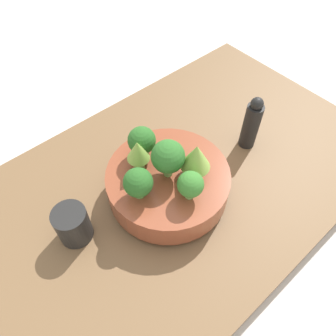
# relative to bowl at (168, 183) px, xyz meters

# --- Properties ---
(ground_plane) EXTENTS (6.00, 6.00, 0.00)m
(ground_plane) POSITION_rel_bowl_xyz_m (0.02, -0.02, -0.09)
(ground_plane) COLOR silver
(table) EXTENTS (1.16, 0.63, 0.04)m
(table) POSITION_rel_bowl_xyz_m (0.02, -0.02, -0.07)
(table) COLOR brown
(table) RESTS_ON ground_plane
(bowl) EXTENTS (0.27, 0.27, 0.08)m
(bowl) POSITION_rel_bowl_xyz_m (0.00, 0.00, 0.00)
(bowl) COLOR brown
(bowl) RESTS_ON table
(broccoli_floret_back) EXTENTS (0.05, 0.05, 0.07)m
(broccoli_floret_back) POSITION_rel_bowl_xyz_m (0.00, 0.07, 0.07)
(broccoli_floret_back) COLOR #7AB256
(broccoli_floret_back) RESTS_ON bowl
(romanesco_piece_near) EXTENTS (0.05, 0.05, 0.08)m
(romanesco_piece_near) POSITION_rel_bowl_xyz_m (0.04, -0.05, 0.09)
(romanesco_piece_near) COLOR #609347
(romanesco_piece_near) RESTS_ON bowl
(broccoli_floret_front) EXTENTS (0.06, 0.06, 0.08)m
(broccoli_floret_front) POSITION_rel_bowl_xyz_m (0.01, -0.08, 0.08)
(broccoli_floret_front) COLOR #7AB256
(broccoli_floret_front) RESTS_ON bowl
(broccoli_floret_right) EXTENTS (0.06, 0.06, 0.07)m
(broccoli_floret_right) POSITION_rel_bowl_xyz_m (0.08, 0.00, 0.08)
(broccoli_floret_right) COLOR #6BA34C
(broccoli_floret_right) RESTS_ON bowl
(broccoli_floret_center) EXTENTS (0.07, 0.07, 0.09)m
(broccoli_floret_center) POSITION_rel_bowl_xyz_m (0.00, -0.00, 0.09)
(broccoli_floret_center) COLOR #7AB256
(broccoli_floret_center) RESTS_ON bowl
(romanesco_piece_far) EXTENTS (0.06, 0.06, 0.09)m
(romanesco_piece_far) POSITION_rel_bowl_xyz_m (-0.04, 0.04, 0.09)
(romanesco_piece_far) COLOR #609347
(romanesco_piece_far) RESTS_ON bowl
(cup) EXTENTS (0.07, 0.07, 0.08)m
(cup) POSITION_rel_bowl_xyz_m (0.21, -0.05, -0.00)
(cup) COLOR black
(cup) RESTS_ON table
(pepper_mill) EXTENTS (0.04, 0.04, 0.15)m
(pepper_mill) POSITION_rel_bowl_xyz_m (-0.26, 0.02, 0.03)
(pepper_mill) COLOR black
(pepper_mill) RESTS_ON table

